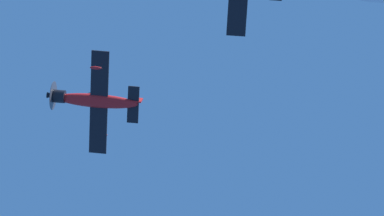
% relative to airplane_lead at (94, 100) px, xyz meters
% --- Properties ---
extents(airplane_lead, '(8.93, 8.26, 3.81)m').
position_rel_airplane_lead_xyz_m(airplane_lead, '(0.00, 0.00, 0.00)').
color(airplane_lead, red).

